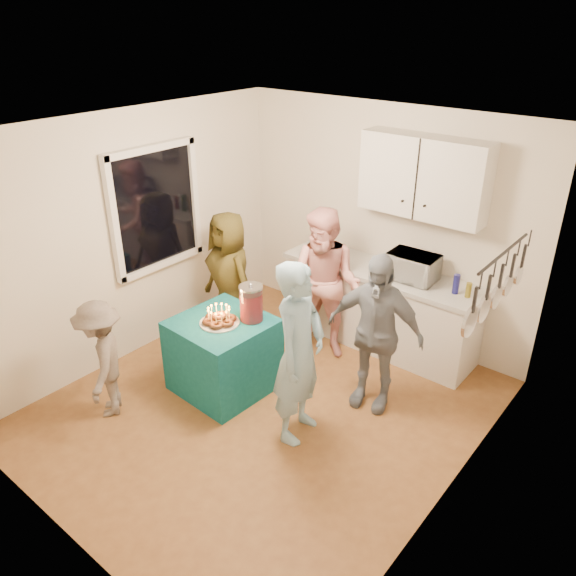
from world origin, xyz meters
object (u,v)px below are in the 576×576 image
Objects in this scene: counter at (378,309)px; microwave at (413,267)px; punch_jar at (251,304)px; party_table at (223,355)px; woman_back_right at (375,332)px; woman_back_center at (325,285)px; child_near_left at (102,359)px; man_birthday at (299,353)px; woman_back_left at (230,278)px.

microwave is (0.36, 0.00, 0.62)m from counter.
counter is at bearing 70.39° from punch_jar.
party_table is 0.54× the size of woman_back_right.
party_table is at bearing -124.71° from microwave.
counter is at bearing 66.52° from party_table.
woman_back_center is at bearing 71.47° from party_table.
microwave reaches higher than child_near_left.
counter reaches higher than party_table.
woman_back_center is at bearing 15.03° from man_birthday.
punch_jar is at bearing 59.97° from man_birthday.
man_birthday is 1.10× the size of woman_back_left.
punch_jar reaches higher than party_table.
woman_back_left is at bearing 146.85° from punch_jar.
woman_back_left is 1.72m from child_near_left.
woman_back_center is at bearing 34.21° from woman_back_left.
child_near_left reaches higher than party_table.
man_birthday is 1.35m from woman_back_center.
party_table is at bearing -135.07° from punch_jar.
child_near_left is (-0.96, -2.11, -0.25)m from woman_back_center.
counter is 1.33× the size of woman_back_center.
microwave reaches higher than party_table.
man_birthday is at bearing 72.71° from child_near_left.
woman_back_left is (-1.72, -0.95, -0.29)m from microwave.
woman_back_right is at bearing -82.47° from microwave.
child_near_left is (-0.58, -0.96, 0.20)m from party_table.
child_near_left is at bearing -126.17° from woman_back_center.
punch_jar is at bearing -112.43° from woman_back_center.
man_birthday reaches higher than woman_back_right.
punch_jar is at bearing -109.61° from counter.
child_near_left is at bearing -124.05° from microwave.
punch_jar is 0.29× the size of child_near_left.
woman_back_left is at bearing 134.48° from child_near_left.
woman_back_left reaches higher than counter.
party_table is 1.51m from woman_back_right.
woman_back_right is 1.35× the size of child_near_left.
woman_back_center is 1.43× the size of child_near_left.
woman_back_center is 1.06× the size of woman_back_right.
child_near_left is (-1.31, -2.66, 0.15)m from counter.
party_table is at bearing 101.76° from child_near_left.
punch_jar is 1.18m from woman_back_right.
woman_back_right reaches higher than woman_back_left.
woman_back_center is at bearing -122.74° from counter.
woman_back_right is (0.52, -0.98, 0.35)m from counter.
woman_back_left is (-0.83, 0.54, -0.17)m from punch_jar.
child_near_left is (0.05, -1.71, -0.18)m from woman_back_left.
child_near_left is (-1.67, -2.66, -0.47)m from microwave.
counter is 0.72m from microwave.
child_near_left reaches higher than counter.
man_birthday is at bearing -81.87° from counter.
woman_back_center reaches higher than woman_back_left.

